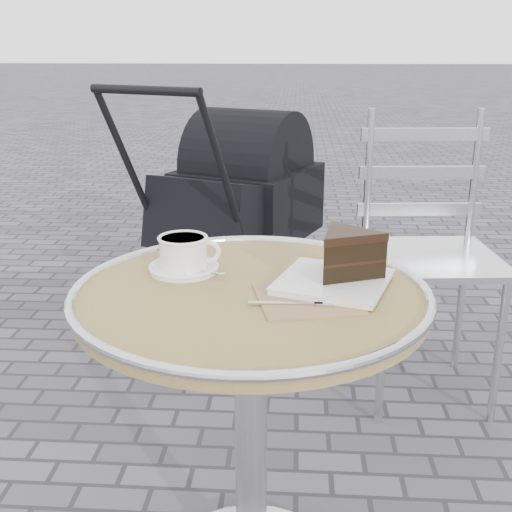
# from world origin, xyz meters

# --- Properties ---
(cafe_table) EXTENTS (0.72, 0.72, 0.74)m
(cafe_table) POSITION_xyz_m (0.00, 0.00, 0.57)
(cafe_table) COLOR silver
(cafe_table) RESTS_ON ground
(cappuccino_set) EXTENTS (0.17, 0.15, 0.08)m
(cappuccino_set) POSITION_xyz_m (-0.15, 0.10, 0.77)
(cappuccino_set) COLOR white
(cappuccino_set) RESTS_ON cafe_table
(cake_plate_set) EXTENTS (0.31, 0.31, 0.11)m
(cake_plate_set) POSITION_xyz_m (0.18, 0.04, 0.78)
(cake_plate_set) COLOR #9B7355
(cake_plate_set) RESTS_ON cafe_table
(bistro_chair) EXTENTS (0.48, 0.48, 0.99)m
(bistro_chair) POSITION_xyz_m (0.53, 0.99, 0.61)
(bistro_chair) COLOR silver
(bistro_chair) RESTS_ON ground
(baby_stroller) EXTENTS (0.82, 1.12, 1.07)m
(baby_stroller) POSITION_xyz_m (-0.18, 1.53, 0.48)
(baby_stroller) COLOR black
(baby_stroller) RESTS_ON ground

